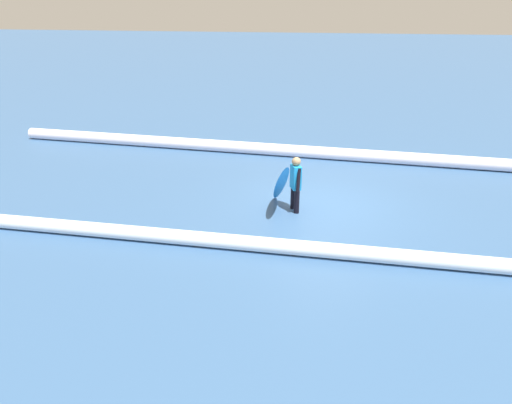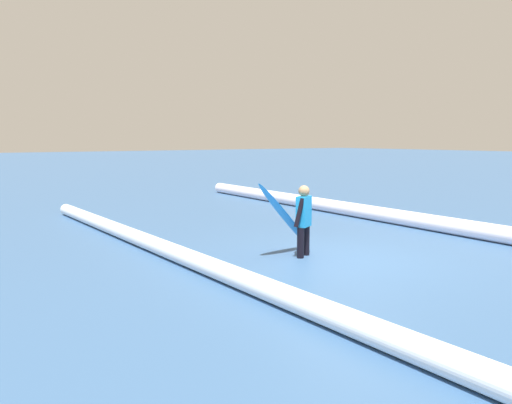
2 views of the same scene
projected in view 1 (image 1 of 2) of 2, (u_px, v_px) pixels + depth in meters
The scene contains 5 objects.
ground_plane at pixel (322, 203), 12.02m from camera, with size 171.07×171.07×0.00m, color #365A87.
surfer at pixel (296, 182), 11.29m from camera, with size 0.33×0.56×1.43m.
surfboard at pixel (281, 184), 11.22m from camera, with size 0.80×1.85×1.54m.
wave_crest_foreground at pixel (321, 153), 15.50m from camera, with size 0.41×0.41×22.90m, color white.
wave_crest_midground at pixel (404, 257), 9.12m from camera, with size 0.33×0.33×21.87m, color white.
Camera 1 is at (-0.58, 11.14, 4.81)m, focal length 31.71 mm.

